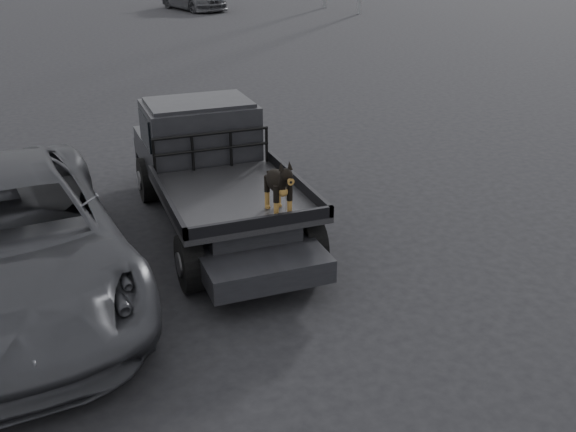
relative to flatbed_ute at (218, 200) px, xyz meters
name	(u,v)px	position (x,y,z in m)	size (l,w,h in m)	color
ground	(312,295)	(0.58, -2.41, -0.46)	(120.00, 120.00, 0.00)	black
flatbed_ute	(218,200)	(0.00, 0.00, 0.00)	(2.00, 5.40, 0.92)	black
ute_cab	(200,127)	(0.00, 0.95, 0.90)	(1.72, 1.30, 0.88)	black
headache_rack	(212,151)	(0.00, 0.20, 0.74)	(1.80, 0.08, 0.55)	black
dog	(278,186)	(0.36, -1.75, 0.83)	(0.32, 0.60, 0.74)	black
parked_suv	(7,239)	(-2.95, -1.07, 0.34)	(2.66, 5.78, 1.61)	#313237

